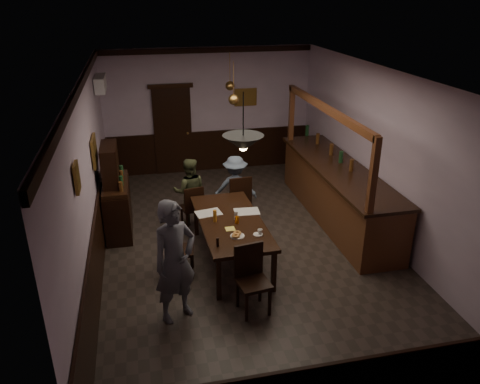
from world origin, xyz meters
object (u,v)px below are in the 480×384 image
object	(u,v)px
chair_near	(251,275)
pendant_brass_mid	(234,100)
sideboard	(116,198)
pendant_brass_far	(230,86)
chair_far_right	(239,198)
chair_side	(176,246)
coffee_cup	(260,232)
person_standing	(175,262)
pendant_iron	(243,143)
soda_can	(237,220)
dining_table	(231,224)
chair_far_left	(193,206)
person_seated_left	(190,191)
bar_counter	(337,191)
person_seated_right	(235,188)

from	to	relation	value
chair_near	pendant_brass_mid	world-z (taller)	pendant_brass_mid
sideboard	pendant_brass_far	distance (m)	3.49
chair_far_right	chair_side	distance (m)	2.00
coffee_cup	pendant_brass_mid	bearing A→B (deg)	85.83
person_standing	sideboard	distance (m)	2.88
coffee_cup	pendant_iron	distance (m)	1.56
chair_side	pendant_brass_far	world-z (taller)	pendant_brass_far
chair_side	pendant_iron	bearing A→B (deg)	-113.11
chair_side	pendant_brass_far	distance (m)	4.22
coffee_cup	soda_can	bearing A→B (deg)	119.30
dining_table	person_standing	size ratio (longest dim) A/B	1.26
person_standing	dining_table	bearing A→B (deg)	23.15
chair_far_right	sideboard	distance (m)	2.28
pendant_brass_mid	person_standing	bearing A→B (deg)	-114.71
dining_table	soda_can	world-z (taller)	soda_can
dining_table	sideboard	size ratio (longest dim) A/B	1.31
chair_far_left	sideboard	distance (m)	1.41
soda_can	chair_side	bearing A→B (deg)	-174.69
chair_far_left	chair_side	bearing A→B (deg)	60.73
chair_far_right	soda_can	xyz separation A→B (m)	(-0.34, -1.40, 0.26)
chair_side	person_seated_left	size ratio (longest dim) A/B	0.69
chair_far_right	person_standing	xyz separation A→B (m)	(-1.43, -2.56, 0.33)
chair_far_left	pendant_iron	distance (m)	2.80
soda_can	bar_counter	xyz separation A→B (m)	(2.27, 1.23, -0.23)
chair_near	chair_side	bearing A→B (deg)	121.97
chair_side	chair_far_right	bearing A→B (deg)	-32.98
chair_far_right	soda_can	world-z (taller)	chair_far_right
coffee_cup	chair_far_left	bearing A→B (deg)	112.43
chair_side	pendant_brass_far	size ratio (longest dim) A/B	1.12
person_seated_left	coffee_cup	distance (m)	2.27
chair_side	person_standing	distance (m)	1.14
coffee_cup	soda_can	xyz separation A→B (m)	(-0.27, 0.45, 0.01)
bar_counter	pendant_brass_mid	xyz separation A→B (m)	(-1.89, 0.81, 1.71)
chair_near	pendant_iron	size ratio (longest dim) A/B	1.23
chair_far_left	person_seated_left	bearing A→B (deg)	-98.00
chair_far_left	pendant_brass_far	size ratio (longest dim) A/B	1.08
person_standing	coffee_cup	xyz separation A→B (m)	(1.36, 0.71, -0.08)
chair_far_right	person_seated_right	bearing A→B (deg)	-92.03
chair_far_right	person_seated_left	bearing A→B (deg)	-20.23
chair_far_left	pendant_brass_mid	bearing A→B (deg)	-157.45
bar_counter	chair_far_left	bearing A→B (deg)	176.76
chair_near	soda_can	bearing A→B (deg)	79.04
person_standing	sideboard	xyz separation A→B (m)	(-0.84, 2.74, -0.20)
chair_side	chair_far_left	bearing A→B (deg)	-7.90
dining_table	coffee_cup	size ratio (longest dim) A/B	27.84
chair_near	person_standing	distance (m)	1.10
soda_can	sideboard	bearing A→B (deg)	140.66
dining_table	chair_side	world-z (taller)	chair_side
chair_side	bar_counter	distance (m)	3.52
chair_side	sideboard	xyz separation A→B (m)	(-0.94, 1.68, 0.18)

